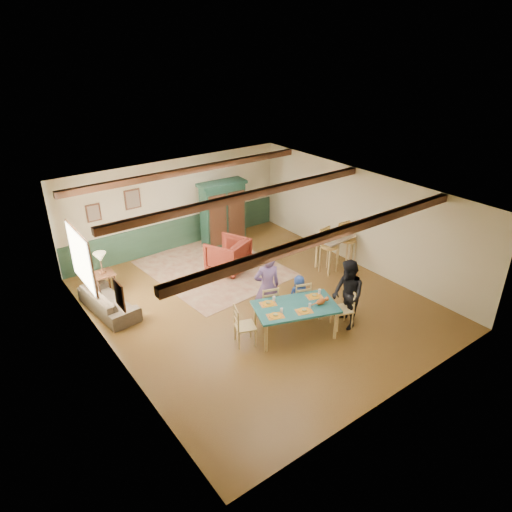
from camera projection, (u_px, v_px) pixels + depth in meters
floor at (257, 302)px, 11.10m from camera, size 8.00×8.00×0.00m
wall_back at (176, 205)px, 13.38m from camera, size 7.00×0.02×2.70m
wall_left at (109, 300)px, 8.63m from camera, size 0.02×8.00×2.70m
wall_right at (361, 219)px, 12.36m from camera, size 0.02×8.00×2.70m
ceiling at (257, 197)px, 9.90m from camera, size 7.00×8.00×0.02m
wainscot_back at (179, 233)px, 13.77m from camera, size 6.95×0.03×0.90m
ceiling_beam_front at (332, 235)px, 8.28m from camera, size 6.95×0.16×0.16m
ceiling_beam_mid at (247, 196)px, 10.23m from camera, size 6.95×0.16×0.16m
ceiling_beam_back at (190, 170)px, 12.10m from camera, size 6.95×0.16×0.16m
window_left at (80, 258)px, 9.79m from camera, size 0.06×1.60×1.30m
picture_left_wall at (120, 295)px, 8.04m from camera, size 0.04×0.42×0.52m
picture_back_a at (133, 199)px, 12.47m from camera, size 0.45×0.04×0.55m
picture_back_b at (94, 213)px, 11.95m from camera, size 0.38×0.04×0.48m
dining_table at (295, 320)px, 9.77m from camera, size 1.96×1.50×0.72m
dining_chair_far_left at (268, 303)px, 10.22m from camera, size 0.53×0.54×0.92m
dining_chair_far_right at (300, 298)px, 10.42m from camera, size 0.53×0.54×0.92m
dining_chair_end_left at (245, 325)px, 9.44m from camera, size 0.54×0.53×0.92m
dining_chair_end_right at (342, 309)px, 10.01m from camera, size 0.54×0.53×0.92m
person_man at (267, 287)px, 10.12m from camera, size 0.71×0.58×1.66m
person_woman at (348, 295)px, 9.89m from camera, size 0.83×0.93×1.59m
person_child at (299, 295)px, 10.48m from camera, size 0.55×0.45×0.97m
cat at (321, 301)px, 9.62m from camera, size 0.37×0.24×0.17m
place_setting_near_left at (276, 314)px, 9.24m from camera, size 0.46×0.40×0.11m
place_setting_near_center at (304, 309)px, 9.40m from camera, size 0.46×0.40×0.11m
place_setting_far_left at (268, 302)px, 9.66m from camera, size 0.46×0.40×0.11m
place_setting_far_right at (314, 294)px, 9.93m from camera, size 0.46×0.40×0.11m
area_rug at (214, 268)px, 12.68m from camera, size 3.41×3.95×0.01m
armoire at (223, 215)px, 13.62m from camera, size 1.46×0.65×2.02m
armchair at (228, 255)px, 12.42m from camera, size 1.28×1.30×0.90m
sofa at (109, 301)px, 10.64m from camera, size 0.91×1.90×0.54m
end_table at (104, 284)px, 11.30m from camera, size 0.50×0.50×0.60m
table_lamp at (101, 263)px, 11.05m from camera, size 0.32×0.32×0.55m
counter_table at (334, 251)px, 12.64m from camera, size 1.10×0.69×0.88m
bar_stool_left at (329, 251)px, 12.23m from camera, size 0.50×0.53×1.24m
bar_stool_right at (348, 245)px, 12.64m from camera, size 0.45×0.49×1.23m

